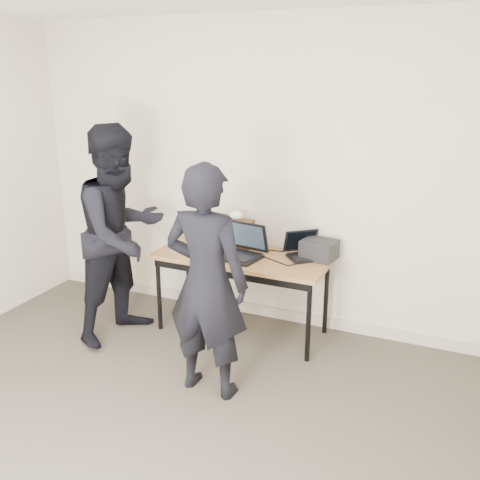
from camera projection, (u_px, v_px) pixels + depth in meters
The scene contains 13 objects.
room at pixel (100, 252), 2.77m from camera, with size 4.60×4.60×2.80m.
desk at pixel (241, 262), 4.61m from camera, with size 1.51×0.66×0.72m.
laptop_beige at pixel (197, 244), 4.71m from camera, with size 0.42×0.42×0.26m.
laptop_center at pixel (241, 249), 4.55m from camera, with size 0.42×0.41×0.28m.
laptop_right at pixel (304, 251), 4.55m from camera, with size 0.41×0.41×0.22m.
leather_satchel at pixel (233, 232), 4.82m from camera, with size 0.37×0.19×0.25m.
tissue at pixel (236, 215), 4.76m from camera, with size 0.13×0.10×0.08m, color white.
equipment_box at pixel (319, 250), 4.50m from camera, with size 0.28×0.24×0.16m, color black.
power_brick at pixel (210, 257), 4.52m from camera, with size 0.08×0.05×0.03m, color black.
cables at pixel (246, 256), 4.57m from camera, with size 1.16×0.43×0.01m.
person_typist at pixel (206, 282), 3.69m from camera, with size 0.62×0.40×1.69m, color black.
person_observer at pixel (122, 234), 4.51m from camera, with size 0.90×0.70×1.84m, color black.
baseboard at pixel (256, 309), 5.12m from camera, with size 4.50×0.03×0.10m, color #BAAD9A.
Camera 1 is at (1.70, -2.12, 2.27)m, focal length 40.00 mm.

